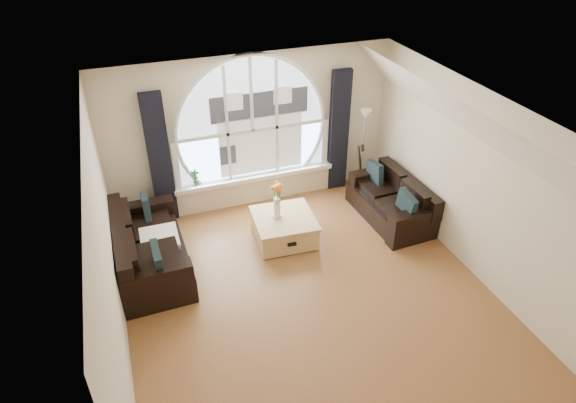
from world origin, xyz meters
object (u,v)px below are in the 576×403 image
object	(u,v)px
vase_flowers	(277,196)
potted_plant	(195,178)
coffee_chest	(284,227)
floor_lamp	(362,151)
guitar	(358,168)
sofa_left	(151,247)
sofa_right	(391,198)

from	to	relation	value
vase_flowers	potted_plant	xyz separation A→B (m)	(-1.07, 1.21, -0.12)
coffee_chest	floor_lamp	distance (m)	2.23
floor_lamp	guitar	size ratio (longest dim) A/B	1.51
sofa_left	guitar	bearing A→B (deg)	12.28
vase_flowers	floor_lamp	world-z (taller)	floor_lamp
guitar	potted_plant	world-z (taller)	guitar
coffee_chest	vase_flowers	world-z (taller)	vase_flowers
coffee_chest	potted_plant	world-z (taller)	potted_plant
coffee_chest	potted_plant	bearing A→B (deg)	136.82
sofa_left	potted_plant	bearing A→B (deg)	52.94
sofa_right	floor_lamp	size ratio (longest dim) A/B	1.04
sofa_right	coffee_chest	size ratio (longest dim) A/B	1.73
vase_flowers	floor_lamp	distance (m)	2.21
sofa_left	vase_flowers	world-z (taller)	vase_flowers
sofa_left	floor_lamp	world-z (taller)	floor_lamp
sofa_right	potted_plant	size ratio (longest dim) A/B	5.60
sofa_left	coffee_chest	distance (m)	2.12
coffee_chest	potted_plant	xyz separation A→B (m)	(-1.17, 1.27, 0.46)
sofa_right	potted_plant	distance (m)	3.38
guitar	sofa_right	bearing A→B (deg)	-99.67
vase_flowers	potted_plant	world-z (taller)	vase_flowers
potted_plant	guitar	bearing A→B (deg)	-7.40
vase_flowers	guitar	size ratio (longest dim) A/B	0.66
guitar	potted_plant	bearing A→B (deg)	151.95
sofa_left	vase_flowers	xyz separation A→B (m)	(2.01, 0.09, 0.42)
potted_plant	vase_flowers	bearing A→B (deg)	-48.35
floor_lamp	guitar	bearing A→B (deg)	-135.99
coffee_chest	guitar	xyz separation A→B (m)	(1.75, 0.89, 0.29)
coffee_chest	potted_plant	distance (m)	1.79
sofa_left	potted_plant	distance (m)	1.63
floor_lamp	guitar	xyz separation A→B (m)	(-0.15, -0.14, -0.27)
coffee_chest	floor_lamp	bearing A→B (deg)	32.70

